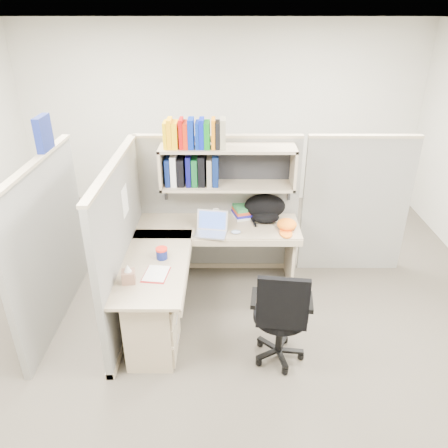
{
  "coord_description": "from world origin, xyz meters",
  "views": [
    {
      "loc": [
        0.08,
        -3.6,
        2.86
      ],
      "look_at": [
        0.07,
        0.25,
        0.91
      ],
      "focal_mm": 35.0,
      "sensor_mm": 36.0,
      "label": 1
    }
  ],
  "objects_px": {
    "desk": "(173,295)",
    "task_chair": "(280,330)",
    "laptop": "(210,225)",
    "snack_canister": "(162,253)",
    "backpack": "(265,208)"
  },
  "relations": [
    {
      "from": "desk",
      "to": "backpack",
      "type": "xyz_separation_m",
      "value": [
        0.92,
        1.0,
        0.42
      ]
    },
    {
      "from": "desk",
      "to": "snack_canister",
      "type": "bearing_deg",
      "value": 121.14
    },
    {
      "from": "task_chair",
      "to": "snack_canister",
      "type": "bearing_deg",
      "value": 152.44
    },
    {
      "from": "task_chair",
      "to": "laptop",
      "type": "bearing_deg",
      "value": 121.28
    },
    {
      "from": "laptop",
      "to": "snack_canister",
      "type": "relative_size",
      "value": 2.91
    },
    {
      "from": "laptop",
      "to": "task_chair",
      "type": "xyz_separation_m",
      "value": [
        0.62,
        -1.03,
        -0.49
      ]
    },
    {
      "from": "desk",
      "to": "task_chair",
      "type": "distance_m",
      "value": 1.03
    },
    {
      "from": "desk",
      "to": "laptop",
      "type": "xyz_separation_m",
      "value": [
        0.33,
        0.65,
        0.41
      ]
    },
    {
      "from": "desk",
      "to": "snack_canister",
      "type": "xyz_separation_m",
      "value": [
        -0.11,
        0.17,
        0.35
      ]
    },
    {
      "from": "laptop",
      "to": "snack_canister",
      "type": "distance_m",
      "value": 0.65
    },
    {
      "from": "laptop",
      "to": "snack_canister",
      "type": "bearing_deg",
      "value": -124.12
    },
    {
      "from": "task_chair",
      "to": "backpack",
      "type": "bearing_deg",
      "value": 91.49
    },
    {
      "from": "laptop",
      "to": "desk",
      "type": "bearing_deg",
      "value": -108.53
    },
    {
      "from": "backpack",
      "to": "snack_canister",
      "type": "bearing_deg",
      "value": -133.71
    },
    {
      "from": "backpack",
      "to": "snack_canister",
      "type": "xyz_separation_m",
      "value": [
        -1.03,
        -0.83,
        -0.08
      ]
    }
  ]
}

